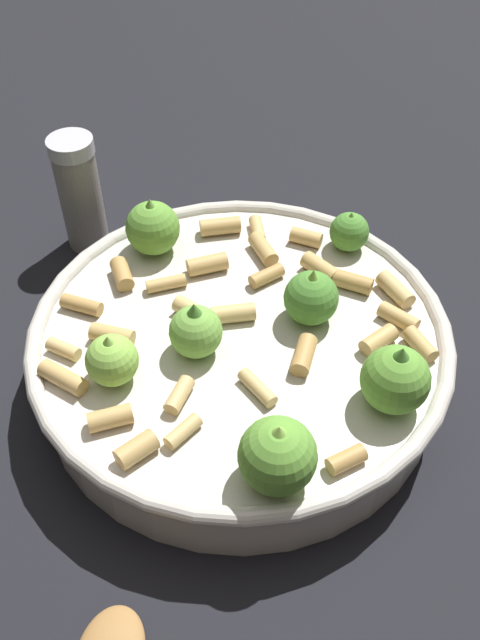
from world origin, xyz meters
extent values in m
plane|color=black|center=(0.00, 0.00, 0.00)|extent=(2.40, 2.40, 0.00)
cylinder|color=beige|center=(0.00, 0.00, 0.02)|extent=(0.27, 0.27, 0.05)
torus|color=beige|center=(0.00, 0.00, 0.05)|extent=(0.29, 0.29, 0.01)
sphere|color=#8CC64C|center=(0.06, 0.07, 0.06)|extent=(0.03, 0.03, 0.03)
cone|color=#8CC64C|center=(0.06, 0.07, 0.08)|extent=(0.01, 0.01, 0.01)
sphere|color=#609E38|center=(-0.06, 0.10, 0.07)|extent=(0.04, 0.04, 0.04)
cone|color=#8CC64C|center=(-0.06, 0.10, 0.09)|extent=(0.02, 0.02, 0.01)
sphere|color=#75B247|center=(0.02, 0.03, 0.06)|extent=(0.03, 0.03, 0.03)
cone|color=#4C8933|center=(0.02, 0.03, 0.08)|extent=(0.02, 0.02, 0.01)
sphere|color=#4C8933|center=(-0.04, -0.03, 0.07)|extent=(0.04, 0.04, 0.04)
cone|color=#8CC64C|center=(-0.04, -0.03, 0.08)|extent=(0.01, 0.01, 0.01)
sphere|color=#4C8933|center=(-0.04, -0.11, 0.06)|extent=(0.03, 0.03, 0.03)
cone|color=#609E38|center=(-0.04, -0.11, 0.07)|extent=(0.01, 0.01, 0.01)
sphere|color=#609E38|center=(-0.11, 0.02, 0.07)|extent=(0.04, 0.04, 0.04)
cone|color=#4C8933|center=(-0.11, 0.02, 0.09)|extent=(0.02, 0.02, 0.02)
sphere|color=#609E38|center=(0.09, -0.06, 0.07)|extent=(0.04, 0.04, 0.04)
cone|color=#75B247|center=(0.09, -0.06, 0.09)|extent=(0.02, 0.02, 0.01)
cylinder|color=tan|center=(-0.10, -0.05, 0.05)|extent=(0.03, 0.02, 0.01)
cylinder|color=tan|center=(-0.06, -0.07, 0.05)|extent=(0.03, 0.01, 0.01)
cylinder|color=tan|center=(-0.01, -0.10, 0.05)|extent=(0.02, 0.01, 0.01)
cylinder|color=tan|center=(0.11, 0.02, 0.05)|extent=(0.03, 0.01, 0.01)
cylinder|color=tan|center=(-0.05, 0.01, 0.05)|extent=(0.01, 0.03, 0.01)
cylinder|color=tan|center=(0.06, -0.02, 0.05)|extent=(0.03, 0.02, 0.01)
cylinder|color=tan|center=(0.10, 0.06, 0.05)|extent=(0.02, 0.01, 0.01)
cylinder|color=tan|center=(0.04, 0.10, 0.05)|extent=(0.03, 0.03, 0.01)
cylinder|color=tan|center=(0.05, -0.09, 0.05)|extent=(0.03, 0.03, 0.01)
cylinder|color=tan|center=(0.00, -0.05, 0.05)|extent=(0.02, 0.03, 0.01)
cylinder|color=tan|center=(-0.03, 0.05, 0.05)|extent=(0.03, 0.02, 0.01)
cylinder|color=tan|center=(0.00, 0.09, 0.05)|extent=(0.02, 0.03, 0.01)
cylinder|color=tan|center=(0.01, -0.01, 0.05)|extent=(0.03, 0.03, 0.01)
cylinder|color=tan|center=(0.02, 0.11, 0.05)|extent=(0.02, 0.03, 0.01)
cylinder|color=tan|center=(0.01, 0.07, 0.05)|extent=(0.01, 0.02, 0.01)
cylinder|color=tan|center=(0.04, -0.05, 0.05)|extent=(0.03, 0.03, 0.01)
cylinder|color=tan|center=(0.02, -0.10, 0.05)|extent=(0.02, 0.03, 0.01)
cylinder|color=tan|center=(-0.09, -0.07, 0.05)|extent=(0.03, 0.03, 0.01)
cylinder|color=tan|center=(-0.09, 0.08, 0.05)|extent=(0.02, 0.02, 0.01)
cylinder|color=tan|center=(-0.09, -0.02, 0.05)|extent=(0.02, 0.03, 0.01)
cylinder|color=tan|center=(0.07, 0.04, 0.05)|extent=(0.03, 0.01, 0.01)
cylinder|color=tan|center=(0.10, -0.02, 0.05)|extent=(0.03, 0.03, 0.01)
cylinder|color=tan|center=(0.01, -0.08, 0.05)|extent=(0.03, 0.03, 0.01)
cylinder|color=tan|center=(-0.03, -0.07, 0.05)|extent=(0.03, 0.02, 0.01)
cylinder|color=tan|center=(0.04, 0.00, 0.05)|extent=(0.03, 0.02, 0.01)
cylinder|color=tan|center=(0.09, 0.08, 0.05)|extent=(0.03, 0.02, 0.01)
cylinder|color=tan|center=(-0.12, -0.03, 0.05)|extent=(0.03, 0.03, 0.01)
cylinder|color=gray|center=(0.18, -0.09, 0.04)|extent=(0.03, 0.03, 0.09)
cylinder|color=silver|center=(0.18, -0.09, 0.10)|extent=(0.04, 0.04, 0.01)
camera|label=1|loc=(-0.11, 0.29, 0.38)|focal=38.41mm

